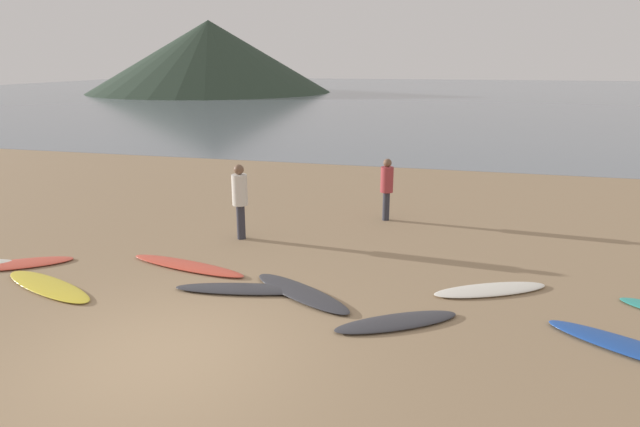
{
  "coord_description": "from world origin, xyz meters",
  "views": [
    {
      "loc": [
        3.73,
        -5.79,
        3.89
      ],
      "look_at": [
        0.83,
        5.46,
        0.6
      ],
      "focal_mm": 30.41,
      "sensor_mm": 36.0,
      "label": 1
    }
  ],
  "objects_px": {
    "surfboard_8": "(638,350)",
    "person_0": "(240,196)",
    "surfboard_2": "(48,286)",
    "surfboard_3": "(187,266)",
    "surfboard_1": "(19,264)",
    "surfboard_4": "(244,289)",
    "surfboard_7": "(490,290)",
    "surfboard_5": "(301,293)",
    "surfboard_6": "(397,322)",
    "person_1": "(387,184)"
  },
  "relations": [
    {
      "from": "person_0",
      "to": "surfboard_2",
      "type": "bearing_deg",
      "value": 9.96
    },
    {
      "from": "surfboard_4",
      "to": "surfboard_3",
      "type": "bearing_deg",
      "value": 142.16
    },
    {
      "from": "person_1",
      "to": "surfboard_3",
      "type": "bearing_deg",
      "value": -103.9
    },
    {
      "from": "person_0",
      "to": "person_1",
      "type": "relative_size",
      "value": 1.09
    },
    {
      "from": "surfboard_3",
      "to": "surfboard_4",
      "type": "height_order",
      "value": "surfboard_4"
    },
    {
      "from": "surfboard_7",
      "to": "surfboard_8",
      "type": "distance_m",
      "value": 2.49
    },
    {
      "from": "surfboard_1",
      "to": "person_0",
      "type": "height_order",
      "value": "person_0"
    },
    {
      "from": "surfboard_8",
      "to": "person_0",
      "type": "height_order",
      "value": "person_0"
    },
    {
      "from": "person_1",
      "to": "surfboard_8",
      "type": "bearing_deg",
      "value": -28.55
    },
    {
      "from": "surfboard_2",
      "to": "surfboard_5",
      "type": "height_order",
      "value": "surfboard_5"
    },
    {
      "from": "surfboard_6",
      "to": "person_0",
      "type": "height_order",
      "value": "person_0"
    },
    {
      "from": "surfboard_7",
      "to": "surfboard_8",
      "type": "height_order",
      "value": "surfboard_8"
    },
    {
      "from": "surfboard_1",
      "to": "surfboard_7",
      "type": "xyz_separation_m",
      "value": [
        8.94,
        1.01,
        0.0
      ]
    },
    {
      "from": "surfboard_8",
      "to": "person_0",
      "type": "relative_size",
      "value": 1.44
    },
    {
      "from": "surfboard_7",
      "to": "person_1",
      "type": "height_order",
      "value": "person_1"
    },
    {
      "from": "surfboard_6",
      "to": "person_1",
      "type": "relative_size",
      "value": 1.29
    },
    {
      "from": "surfboard_2",
      "to": "person_0",
      "type": "distance_m",
      "value": 4.23
    },
    {
      "from": "surfboard_7",
      "to": "person_0",
      "type": "height_order",
      "value": "person_0"
    },
    {
      "from": "surfboard_6",
      "to": "surfboard_7",
      "type": "bearing_deg",
      "value": 16.91
    },
    {
      "from": "surfboard_3",
      "to": "person_0",
      "type": "xyz_separation_m",
      "value": [
        0.34,
        1.93,
        0.96
      ]
    },
    {
      "from": "surfboard_3",
      "to": "surfboard_7",
      "type": "relative_size",
      "value": 1.24
    },
    {
      "from": "surfboard_2",
      "to": "surfboard_5",
      "type": "bearing_deg",
      "value": 30.96
    },
    {
      "from": "surfboard_3",
      "to": "surfboard_8",
      "type": "distance_m",
      "value": 7.68
    },
    {
      "from": "surfboard_1",
      "to": "surfboard_4",
      "type": "xyz_separation_m",
      "value": [
        4.77,
        -0.05,
        0.01
      ]
    },
    {
      "from": "person_0",
      "to": "surfboard_6",
      "type": "bearing_deg",
      "value": 93.33
    },
    {
      "from": "person_0",
      "to": "surfboard_1",
      "type": "bearing_deg",
      "value": -10.3
    },
    {
      "from": "surfboard_4",
      "to": "surfboard_1",
      "type": "bearing_deg",
      "value": 168.67
    },
    {
      "from": "surfboard_8",
      "to": "surfboard_3",
      "type": "bearing_deg",
      "value": -160.3
    },
    {
      "from": "surfboard_2",
      "to": "surfboard_4",
      "type": "distance_m",
      "value": 3.51
    },
    {
      "from": "surfboard_4",
      "to": "surfboard_6",
      "type": "relative_size",
      "value": 1.21
    },
    {
      "from": "surfboard_5",
      "to": "surfboard_7",
      "type": "xyz_separation_m",
      "value": [
        3.16,
        0.97,
        -0.01
      ]
    },
    {
      "from": "person_1",
      "to": "surfboard_4",
      "type": "bearing_deg",
      "value": -85.62
    },
    {
      "from": "surfboard_6",
      "to": "person_1",
      "type": "distance_m",
      "value": 5.71
    },
    {
      "from": "surfboard_8",
      "to": "person_0",
      "type": "xyz_separation_m",
      "value": [
        -7.22,
        3.28,
        0.96
      ]
    },
    {
      "from": "surfboard_4",
      "to": "person_0",
      "type": "distance_m",
      "value": 3.1
    },
    {
      "from": "surfboard_8",
      "to": "surfboard_5",
      "type": "bearing_deg",
      "value": -157.7
    },
    {
      "from": "surfboard_2",
      "to": "surfboard_3",
      "type": "bearing_deg",
      "value": 58.54
    },
    {
      "from": "surfboard_5",
      "to": "person_1",
      "type": "bearing_deg",
      "value": 113.15
    },
    {
      "from": "surfboard_3",
      "to": "surfboard_7",
      "type": "distance_m",
      "value": 5.69
    },
    {
      "from": "surfboard_2",
      "to": "surfboard_8",
      "type": "xyz_separation_m",
      "value": [
        9.48,
        0.16,
        0.01
      ]
    },
    {
      "from": "surfboard_5",
      "to": "surfboard_8",
      "type": "distance_m",
      "value": 5.08
    },
    {
      "from": "surfboard_1",
      "to": "surfboard_3",
      "type": "distance_m",
      "value": 3.34
    },
    {
      "from": "surfboard_1",
      "to": "person_0",
      "type": "distance_m",
      "value": 4.58
    },
    {
      "from": "surfboard_1",
      "to": "surfboard_6",
      "type": "distance_m",
      "value": 7.53
    },
    {
      "from": "surfboard_1",
      "to": "person_1",
      "type": "bearing_deg",
      "value": 4.39
    },
    {
      "from": "surfboard_8",
      "to": "surfboard_2",
      "type": "bearing_deg",
      "value": -149.21
    },
    {
      "from": "surfboard_7",
      "to": "surfboard_3",
      "type": "bearing_deg",
      "value": 156.05
    },
    {
      "from": "surfboard_2",
      "to": "surfboard_3",
      "type": "height_order",
      "value": "surfboard_3"
    },
    {
      "from": "surfboard_7",
      "to": "person_0",
      "type": "distance_m",
      "value": 5.67
    },
    {
      "from": "surfboard_1",
      "to": "surfboard_7",
      "type": "relative_size",
      "value": 0.94
    }
  ]
}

